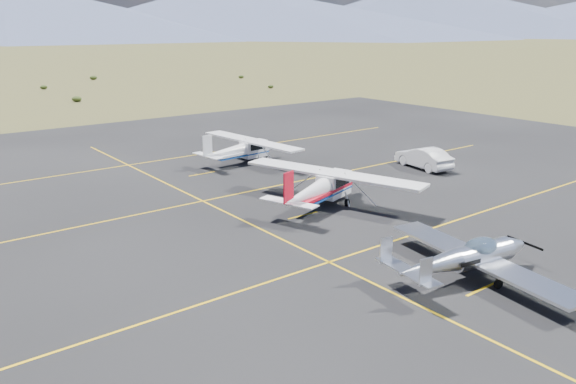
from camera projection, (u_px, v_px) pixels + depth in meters
name	position (u px, v px, depth m)	size (l,w,h in m)	color
ground	(455.00, 244.00, 25.99)	(1600.00, 1600.00, 0.00)	#383D1C
apron	(350.00, 207.00, 31.32)	(72.00, 72.00, 0.02)	black
aircraft_low_wing	(468.00, 257.00, 22.13)	(6.63, 9.17, 1.98)	silver
aircraft_cessna	(322.00, 186.00, 30.90)	(7.54, 10.80, 2.77)	white
aircraft_plain	(242.00, 149.00, 40.95)	(5.93, 9.84, 2.48)	white
sedan	(424.00, 158.00, 39.71)	(1.58, 4.54, 1.50)	silver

